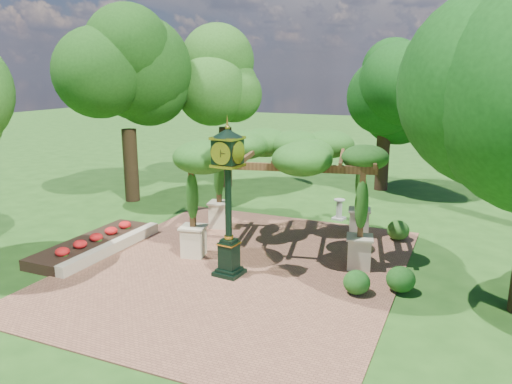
% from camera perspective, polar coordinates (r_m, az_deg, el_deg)
% --- Properties ---
extents(ground, '(120.00, 120.00, 0.00)m').
position_cam_1_polar(ground, '(15.49, -3.77, -9.95)').
color(ground, '#1E4714').
rests_on(ground, ground).
extents(brick_plaza, '(10.00, 12.00, 0.04)m').
position_cam_1_polar(brick_plaza, '(16.30, -2.14, -8.61)').
color(brick_plaza, brown).
rests_on(brick_plaza, ground).
extents(border_wall, '(0.35, 5.00, 0.40)m').
position_cam_1_polar(border_wall, '(18.23, -16.07, -6.11)').
color(border_wall, '#C6B793').
rests_on(border_wall, ground).
extents(flower_bed, '(1.50, 5.00, 0.36)m').
position_cam_1_polar(flower_bed, '(18.80, -18.19, -5.73)').
color(flower_bed, red).
rests_on(flower_bed, ground).
extents(pedestal_clock, '(0.99, 0.99, 4.63)m').
position_cam_1_polar(pedestal_clock, '(14.90, -3.21, 0.35)').
color(pedestal_clock, black).
rests_on(pedestal_clock, brick_plaza).
extents(pergola, '(7.13, 5.29, 4.04)m').
position_cam_1_polar(pergola, '(17.46, 3.00, 4.13)').
color(pergola, beige).
rests_on(pergola, brick_plaza).
extents(sundial, '(0.56, 0.56, 0.89)m').
position_cam_1_polar(sundial, '(21.66, 9.48, -2.11)').
color(sundial, '#97968F').
rests_on(sundial, ground).
extents(shrub_front, '(0.98, 0.98, 0.69)m').
position_cam_1_polar(shrub_front, '(14.59, 11.43, -10.08)').
color(shrub_front, '#1F5919').
rests_on(shrub_front, brick_plaza).
extents(shrub_mid, '(1.08, 1.08, 0.74)m').
position_cam_1_polar(shrub_mid, '(15.01, 16.21, -9.56)').
color(shrub_mid, '#1C4F16').
rests_on(shrub_mid, brick_plaza).
extents(shrub_back, '(0.98, 0.98, 0.74)m').
position_cam_1_polar(shrub_back, '(19.43, 15.94, -4.22)').
color(shrub_back, '#2C5E1B').
rests_on(shrub_back, brick_plaza).
extents(tree_west_near, '(4.68, 4.68, 9.08)m').
position_cam_1_polar(tree_west_near, '(24.61, -14.72, 13.27)').
color(tree_west_near, '#2F2113').
rests_on(tree_west_near, ground).
extents(tree_west_far, '(3.58, 3.58, 8.42)m').
position_cam_1_polar(tree_west_far, '(27.05, -3.62, 12.63)').
color(tree_west_far, black).
rests_on(tree_west_far, ground).
extents(tree_north, '(4.10, 4.10, 7.84)m').
position_cam_1_polar(tree_north, '(27.04, 14.71, 11.41)').
color(tree_north, '#331F14').
rests_on(tree_north, ground).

